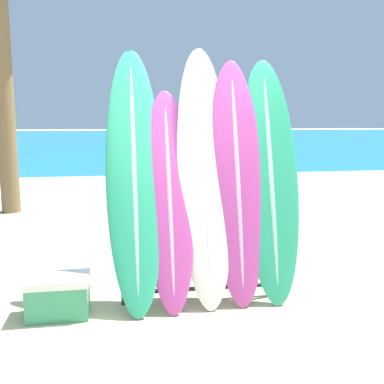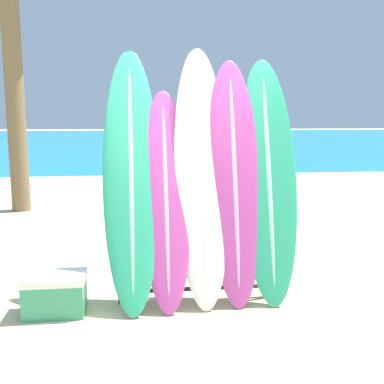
% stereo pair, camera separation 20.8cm
% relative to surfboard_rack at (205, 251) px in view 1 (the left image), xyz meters
% --- Properties ---
extents(ground_plane, '(160.00, 160.00, 0.00)m').
position_rel_surfboard_rack_xyz_m(ground_plane, '(-0.28, -0.71, -0.51)').
color(ground_plane, beige).
extents(ocean_water, '(120.00, 60.00, 0.01)m').
position_rel_surfboard_rack_xyz_m(ocean_water, '(-0.28, 39.30, -0.51)').
color(ocean_water, teal).
rests_on(ocean_water, ground_plane).
extents(surfboard_rack, '(1.68, 0.04, 0.96)m').
position_rel_surfboard_rack_xyz_m(surfboard_rack, '(0.00, 0.00, 0.00)').
color(surfboard_rack, '#28282D').
rests_on(surfboard_rack, ground_plane).
extents(surfboard_slot_0, '(0.55, 1.01, 2.54)m').
position_rel_surfboard_rack_xyz_m(surfboard_slot_0, '(-0.69, 0.08, 0.76)').
color(surfboard_slot_0, '#289E70').
rests_on(surfboard_slot_0, ground_plane).
extents(surfboard_slot_1, '(0.48, 0.81, 2.12)m').
position_rel_surfboard_rack_xyz_m(surfboard_slot_1, '(-0.35, 0.01, 0.55)').
color(surfboard_slot_1, '#B23D8E').
rests_on(surfboard_slot_1, ground_plane).
extents(surfboard_slot_2, '(0.55, 0.83, 2.55)m').
position_rel_surfboard_rack_xyz_m(surfboard_slot_2, '(0.01, 0.06, 0.76)').
color(surfboard_slot_2, silver).
rests_on(surfboard_slot_2, ground_plane).
extents(surfboard_slot_3, '(0.54, 0.73, 2.42)m').
position_rel_surfboard_rack_xyz_m(surfboard_slot_3, '(0.33, 0.03, 0.70)').
color(surfboard_slot_3, '#B23D8E').
rests_on(surfboard_slot_3, ground_plane).
extents(surfboard_slot_4, '(0.59, 0.76, 2.44)m').
position_rel_surfboard_rack_xyz_m(surfboard_slot_4, '(0.68, 0.05, 0.71)').
color(surfboard_slot_4, '#289E70').
rests_on(surfboard_slot_4, ground_plane).
extents(person_near_water, '(0.24, 0.30, 1.79)m').
position_rel_surfboard_rack_xyz_m(person_near_water, '(2.28, 8.76, 0.47)').
color(person_near_water, beige).
rests_on(person_near_water, ground_plane).
extents(person_mid_beach, '(0.22, 0.28, 1.67)m').
position_rel_surfboard_rack_xyz_m(person_mid_beach, '(0.16, 4.49, 0.40)').
color(person_mid_beach, '#846047').
rests_on(person_mid_beach, ground_plane).
extents(cooler_box, '(0.57, 0.38, 0.38)m').
position_rel_surfboard_rack_xyz_m(cooler_box, '(-1.42, -0.15, -0.32)').
color(cooler_box, '#389366').
rests_on(cooler_box, ground_plane).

